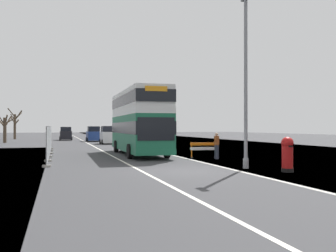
{
  "coord_description": "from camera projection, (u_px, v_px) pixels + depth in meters",
  "views": [
    {
      "loc": [
        -5.75,
        -17.25,
        2.11
      ],
      "look_at": [
        1.48,
        7.14,
        2.2
      ],
      "focal_mm": 40.19,
      "sensor_mm": 36.0,
      "label": 1
    }
  ],
  "objects": [
    {
      "name": "lamppost_foreground",
      "position": [
        246.0,
        87.0,
        19.28
      ],
      "size": [
        0.29,
        0.7,
        8.88
      ],
      "color": "gray",
      "rests_on": "ground"
    },
    {
      "name": "double_decker_bus",
      "position": [
        139.0,
        121.0,
        28.95
      ],
      "size": [
        3.01,
        11.55,
        4.86
      ],
      "color": "#196042",
      "rests_on": "ground"
    },
    {
      "name": "construction_site_fence",
      "position": [
        49.0,
        142.0,
        27.99
      ],
      "size": [
        0.44,
        17.2,
        2.17
      ],
      "color": "#A8AAAD",
      "rests_on": "ground"
    },
    {
      "name": "bare_tree_far_verge_far",
      "position": [
        15.0,
        124.0,
        66.18
      ],
      "size": [
        2.29,
        3.38,
        5.42
      ],
      "color": "#4C3D2D",
      "rests_on": "ground"
    },
    {
      "name": "red_pillar_postbox",
      "position": [
        287.0,
        153.0,
        17.74
      ],
      "size": [
        0.58,
        0.58,
        1.66
      ],
      "color": "black",
      "rests_on": "ground"
    },
    {
      "name": "car_oncoming_near",
      "position": [
        108.0,
        136.0,
        47.72
      ],
      "size": [
        1.94,
        3.88,
        2.26
      ],
      "color": "silver",
      "rests_on": "ground"
    },
    {
      "name": "car_receding_mid",
      "position": [
        93.0,
        134.0,
        56.3
      ],
      "size": [
        2.04,
        4.24,
        2.25
      ],
      "color": "navy",
      "rests_on": "ground"
    },
    {
      "name": "roadworks_barrier",
      "position": [
        204.0,
        148.0,
        25.72
      ],
      "size": [
        1.89,
        0.77,
        1.07
      ],
      "color": "orange",
      "rests_on": "ground"
    },
    {
      "name": "pedestrian_at_kerb",
      "position": [
        217.0,
        146.0,
        24.97
      ],
      "size": [
        0.34,
        0.34,
        1.76
      ],
      "color": "#2D3342",
      "rests_on": "ground"
    },
    {
      "name": "ground",
      "position": [
        192.0,
        171.0,
        18.4
      ],
      "size": [
        140.0,
        280.0,
        0.1
      ],
      "color": "#38383A"
    },
    {
      "name": "bare_tree_far_verge_near",
      "position": [
        5.0,
        128.0,
        50.7
      ],
      "size": [
        2.7,
        2.6,
        3.79
      ],
      "color": "#4C3D2D",
      "rests_on": "ground"
    },
    {
      "name": "car_receding_far",
      "position": [
        66.0,
        134.0,
        61.75
      ],
      "size": [
        2.02,
        4.39,
        2.18
      ],
      "color": "black",
      "rests_on": "ground"
    }
  ]
}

